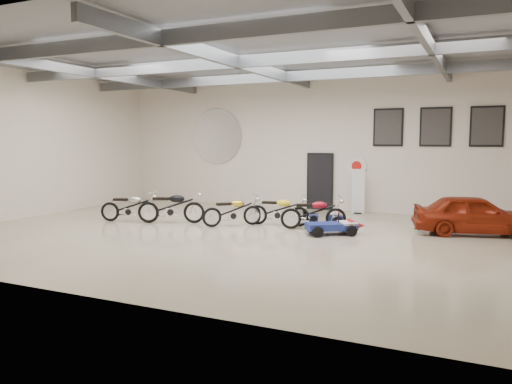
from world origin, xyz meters
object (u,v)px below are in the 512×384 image
at_px(motorcycle_black, 171,206).
at_px(motorcycle_gold, 232,210).
at_px(go_kart, 336,224).
at_px(motorcycle_red, 313,212).
at_px(motorcycle_silver, 129,206).
at_px(motorcycle_yellow, 278,210).
at_px(vintage_car, 474,215).
at_px(banner_stand, 358,190).

bearing_deg(motorcycle_black, motorcycle_gold, -13.31).
bearing_deg(go_kart, motorcycle_red, 112.19).
xyz_separation_m(motorcycle_red, go_kart, (0.87, -0.58, -0.19)).
xyz_separation_m(motorcycle_silver, motorcycle_yellow, (4.64, 1.41, -0.01)).
distance_m(motorcycle_yellow, vintage_car, 5.66).
distance_m(banner_stand, go_kart, 4.32).
bearing_deg(motorcycle_black, motorcycle_yellow, -5.39).
height_order(motorcycle_yellow, motorcycle_red, motorcycle_red).
distance_m(banner_stand, motorcycle_silver, 8.03).
relative_size(banner_stand, motorcycle_red, 0.88).
height_order(motorcycle_black, vintage_car, vintage_car).
relative_size(banner_stand, vintage_car, 0.51).
bearing_deg(motorcycle_gold, motorcycle_red, -30.38).
bearing_deg(vintage_car, motorcycle_silver, 88.36).
relative_size(motorcycle_silver, motorcycle_yellow, 1.03).
bearing_deg(go_kart, motorcycle_silver, 152.08).
bearing_deg(motorcycle_gold, banner_stand, 12.15).
height_order(banner_stand, motorcycle_gold, banner_stand).
distance_m(motorcycle_silver, vintage_car, 10.48).
bearing_deg(vintage_car, motorcycle_gold, 88.84).
height_order(motorcycle_gold, motorcycle_red, motorcycle_red).
bearing_deg(go_kart, motorcycle_gold, 145.82).
height_order(motorcycle_black, motorcycle_yellow, motorcycle_black).
bearing_deg(motorcycle_red, vintage_car, -12.29).
height_order(banner_stand, motorcycle_red, banner_stand).
xyz_separation_m(motorcycle_gold, go_kart, (3.30, -0.01, -0.17)).
height_order(banner_stand, go_kart, banner_stand).
bearing_deg(motorcycle_black, banner_stand, 20.15).
relative_size(motorcycle_yellow, go_kart, 1.11).
distance_m(motorcycle_gold, motorcycle_red, 2.50).
xyz_separation_m(motorcycle_yellow, go_kart, (2.05, -0.70, -0.18)).
distance_m(motorcycle_gold, go_kart, 3.30).
distance_m(motorcycle_black, motorcycle_gold, 2.07).
bearing_deg(motorcycle_red, motorcycle_silver, 166.54).
distance_m(motorcycle_red, vintage_car, 4.52).
bearing_deg(vintage_car, go_kart, 100.42).
distance_m(motorcycle_yellow, go_kart, 2.17).
bearing_deg(vintage_car, motorcycle_black, 87.92).
bearing_deg(motorcycle_red, go_kart, -59.79).
relative_size(motorcycle_gold, vintage_car, 0.56).
bearing_deg(motorcycle_yellow, motorcycle_gold, -159.67).
distance_m(banner_stand, motorcycle_yellow, 3.94).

